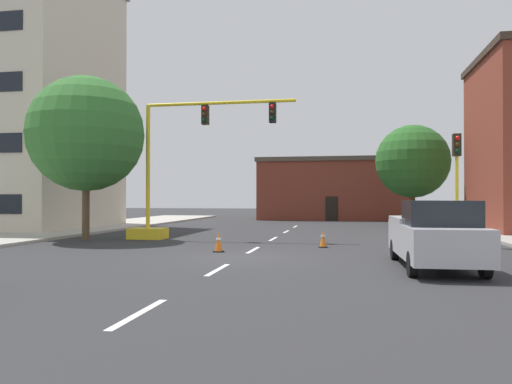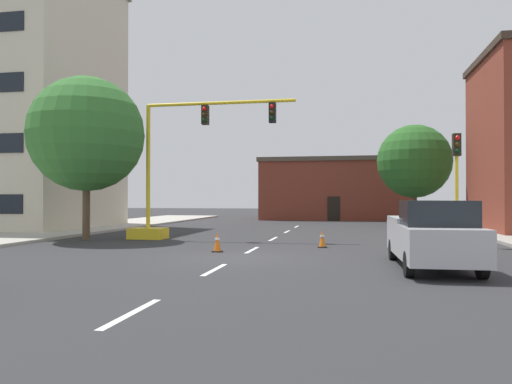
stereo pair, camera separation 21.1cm
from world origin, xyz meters
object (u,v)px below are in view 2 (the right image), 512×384
at_px(traffic_signal_gantry, 168,195).
at_px(pickup_truck_silver, 432,235).
at_px(tree_left_near, 87,134).
at_px(tree_right_far, 414,161).
at_px(traffic_cone_roadside_b, 217,242).
at_px(traffic_light_pole_right, 457,163).
at_px(traffic_cone_roadside_a, 322,239).

bearing_deg(traffic_signal_gantry, pickup_truck_silver, -36.61).
bearing_deg(traffic_signal_gantry, tree_left_near, -160.70).
height_order(traffic_signal_gantry, tree_right_far, tree_right_far).
xyz_separation_m(pickup_truck_silver, traffic_cone_roadside_b, (-7.34, 3.15, -0.59)).
bearing_deg(pickup_truck_silver, traffic_light_pole_right, 73.46).
distance_m(traffic_light_pole_right, traffic_cone_roadside_a, 6.59).
bearing_deg(tree_right_far, traffic_signal_gantry, -132.97).
bearing_deg(pickup_truck_silver, traffic_cone_roadside_b, 156.77).
bearing_deg(traffic_cone_roadside_b, traffic_signal_gantry, 127.24).
xyz_separation_m(traffic_light_pole_right, pickup_truck_silver, (-2.10, -7.07, -2.55)).
xyz_separation_m(traffic_light_pole_right, traffic_cone_roadside_b, (-9.44, -3.92, -3.15)).
relative_size(traffic_light_pole_right, pickup_truck_silver, 0.88).
height_order(traffic_signal_gantry, tree_left_near, tree_left_near).
relative_size(tree_right_far, pickup_truck_silver, 1.37).
bearing_deg(tree_right_far, traffic_cone_roadside_b, -115.79).
distance_m(traffic_signal_gantry, tree_right_far, 20.21).
xyz_separation_m(traffic_signal_gantry, pickup_truck_silver, (11.36, -8.44, -1.23)).
distance_m(tree_left_near, pickup_truck_silver, 17.20).
bearing_deg(traffic_light_pole_right, pickup_truck_silver, -106.54).
distance_m(traffic_light_pole_right, tree_right_far, 16.09).
bearing_deg(tree_right_far, traffic_cone_roadside_a, -108.36).
distance_m(traffic_light_pole_right, pickup_truck_silver, 7.81).
bearing_deg(traffic_cone_roadside_a, traffic_cone_roadside_b, -147.16).
xyz_separation_m(tree_left_near, traffic_cone_roadside_b, (7.73, -3.99, -4.82)).
relative_size(traffic_light_pole_right, traffic_cone_roadside_a, 6.48).
xyz_separation_m(traffic_signal_gantry, tree_left_near, (-3.71, -1.30, 2.99)).
xyz_separation_m(traffic_light_pole_right, traffic_cone_roadside_a, (-5.60, -1.44, -3.16)).
xyz_separation_m(tree_right_far, tree_left_near, (-17.37, -15.97, 0.42)).
height_order(pickup_truck_silver, traffic_cone_roadside_a, pickup_truck_silver).
bearing_deg(traffic_cone_roadside_a, traffic_signal_gantry, 160.36).
bearing_deg(traffic_cone_roadside_b, traffic_cone_roadside_a, 32.84).
xyz_separation_m(traffic_light_pole_right, tree_right_far, (0.20, 16.04, 1.25)).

